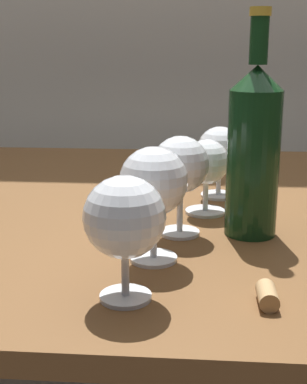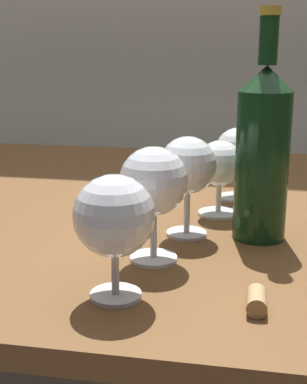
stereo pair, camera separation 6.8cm
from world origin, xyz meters
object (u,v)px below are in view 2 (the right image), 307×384
Objects in this scene: wine_glass_merlot at (188,168)px; wine_bottle at (263,151)px; wine_glass_chardonnay at (154,184)px; wine_glass_rose at (238,152)px; wine_glass_amber at (114,218)px; cork at (257,301)px; wine_glass_cabernet at (220,165)px.

wine_glass_merlot is 0.46× the size of wine_bottle.
wine_glass_chardonnay is 0.33m from wine_glass_rose.
wine_glass_merlot reaches higher than wine_glass_amber.
wine_glass_merlot is at bearing 73.29° from wine_glass_chardonnay.
wine_glass_rose is at bearing 72.96° from wine_glass_chardonnay.
wine_glass_rose reaches higher than cork.
wine_glass_chardonnay is 0.47× the size of wine_bottle.
wine_glass_cabernet is 0.13m from wine_bottle.
wine_glass_rose is (0.12, 0.43, -0.01)m from wine_glass_amber.
wine_glass_chardonnay reaches higher than cork.
wine_glass_chardonnay is 1.02× the size of wine_glass_merlot.
wine_glass_amber is 1.13× the size of wine_glass_cabernet.
cork is (0.04, -0.43, -0.08)m from wine_glass_rose.
cork is (0.13, -0.12, -0.09)m from wine_glass_chardonnay.
wine_glass_amber is 0.22m from wine_glass_merlot.
wine_bottle is 7.69× the size of cork.
cork is (0.10, -0.22, -0.09)m from wine_glass_merlot.
wine_glass_cabernet is (0.07, 0.21, -0.02)m from wine_glass_chardonnay.
wine_glass_rose is (0.07, 0.21, -0.02)m from wine_glass_merlot.
wine_glass_amber is at bearing -103.82° from wine_glass_merlot.
wine_glass_cabernet is 0.95× the size of wine_glass_rose.
wine_glass_merlot is 0.12m from wine_glass_cabernet.
wine_glass_merlot is 3.53× the size of cork.
cork is (-0.00, -0.23, -0.12)m from wine_bottle.
cork is at bearing -90.60° from wine_bottle.
wine_bottle is at bearing 5.96° from wine_glass_merlot.
cork is (0.06, -0.33, -0.07)m from wine_glass_cabernet.
wine_glass_chardonnay is at bearing -139.93° from wine_bottle.
wine_glass_merlot reaches higher than wine_glass_cabernet.
wine_glass_amber is 0.28m from wine_bottle.
wine_glass_merlot is at bearing -110.15° from wine_glass_cabernet.
wine_bottle reaches higher than cork.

